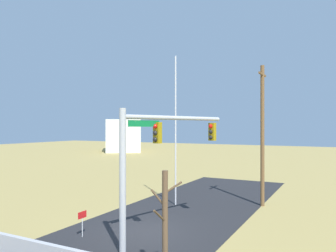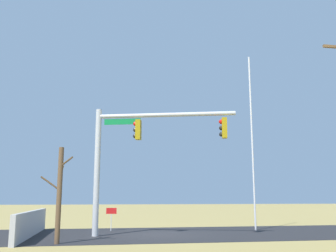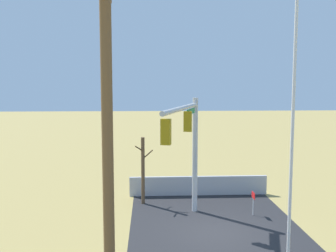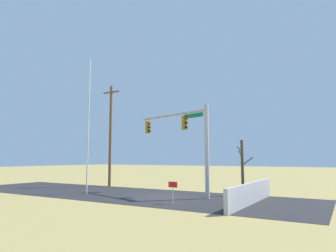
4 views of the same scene
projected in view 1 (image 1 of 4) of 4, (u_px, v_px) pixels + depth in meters
ground_plane at (147, 231)px, 16.76m from camera, size 160.00×160.00×0.00m
road_surface at (181, 213)px, 20.31m from camera, size 28.00×8.00×0.01m
signal_mast at (155, 149)px, 15.08m from camera, size 6.48×2.19×6.03m
flagpole at (176, 130)px, 22.30m from camera, size 0.10×0.10×10.00m
utility_pole at (262, 133)px, 22.09m from camera, size 1.90×0.26×9.32m
bare_tree at (165, 225)px, 11.23m from camera, size 1.27×1.02×3.78m
open_sign at (82, 218)px, 15.86m from camera, size 0.56×0.04×1.22m
distant_building at (123, 135)px, 70.81m from camera, size 12.55×11.79×6.69m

